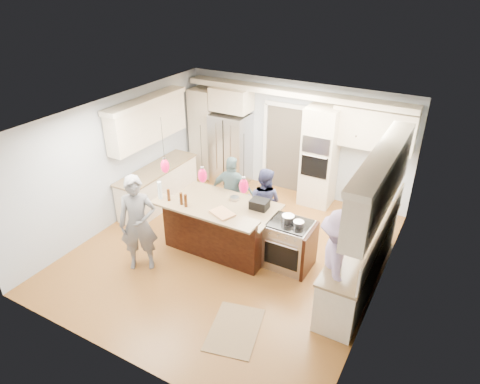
% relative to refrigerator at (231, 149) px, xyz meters
% --- Properties ---
extents(ground_plane, '(6.00, 6.00, 0.00)m').
position_rel_refrigerator_xyz_m(ground_plane, '(1.55, -2.64, -0.90)').
color(ground_plane, '#A56A2D').
rests_on(ground_plane, ground).
extents(room_shell, '(5.54, 6.04, 2.72)m').
position_rel_refrigerator_xyz_m(room_shell, '(1.55, -2.64, 0.92)').
color(room_shell, '#B2BCC6').
rests_on(room_shell, ground).
extents(refrigerator, '(0.90, 0.70, 1.80)m').
position_rel_refrigerator_xyz_m(refrigerator, '(0.00, 0.00, 0.00)').
color(refrigerator, '#B7B7BC').
rests_on(refrigerator, ground).
extents(oven_column, '(0.72, 0.69, 2.30)m').
position_rel_refrigerator_xyz_m(oven_column, '(2.30, 0.03, 0.25)').
color(oven_column, beige).
rests_on(oven_column, ground).
extents(back_upper_cabinets, '(5.30, 0.61, 2.54)m').
position_rel_refrigerator_xyz_m(back_upper_cabinets, '(0.80, 0.12, 0.77)').
color(back_upper_cabinets, beige).
rests_on(back_upper_cabinets, ground).
extents(right_counter_run, '(0.64, 3.10, 2.51)m').
position_rel_refrigerator_xyz_m(right_counter_run, '(3.99, -2.34, 0.16)').
color(right_counter_run, beige).
rests_on(right_counter_run, ground).
extents(left_cabinets, '(0.64, 2.30, 2.51)m').
position_rel_refrigerator_xyz_m(left_cabinets, '(-0.89, -1.84, 0.16)').
color(left_cabinets, beige).
rests_on(left_cabinets, ground).
extents(kitchen_island, '(2.10, 1.46, 1.12)m').
position_rel_refrigerator_xyz_m(kitchen_island, '(1.30, -2.57, -0.41)').
color(kitchen_island, black).
rests_on(kitchen_island, ground).
extents(island_range, '(0.82, 0.71, 0.92)m').
position_rel_refrigerator_xyz_m(island_range, '(2.71, -2.49, -0.44)').
color(island_range, '#B7B7BC').
rests_on(island_range, ground).
extents(pendant_lights, '(1.75, 0.15, 1.03)m').
position_rel_refrigerator_xyz_m(pendant_lights, '(1.30, -3.15, 0.90)').
color(pendant_lights, black).
rests_on(pendant_lights, ground).
extents(person_bar_end, '(0.80, 0.74, 1.84)m').
position_rel_refrigerator_xyz_m(person_bar_end, '(0.35, -3.83, 0.02)').
color(person_bar_end, slate).
rests_on(person_bar_end, ground).
extents(person_far_left, '(0.75, 0.59, 1.49)m').
position_rel_refrigerator_xyz_m(person_far_left, '(1.82, -1.79, -0.15)').
color(person_far_left, navy).
rests_on(person_far_left, ground).
extents(person_far_right, '(0.98, 0.57, 1.58)m').
position_rel_refrigerator_xyz_m(person_far_right, '(1.09, -1.79, -0.11)').
color(person_far_right, slate).
rests_on(person_far_right, ground).
extents(person_range_side, '(1.12, 1.35, 1.82)m').
position_rel_refrigerator_xyz_m(person_range_side, '(3.80, -3.20, 0.01)').
color(person_range_side, '#A48DBE').
rests_on(person_range_side, ground).
extents(floor_rug, '(0.96, 1.21, 0.01)m').
position_rel_refrigerator_xyz_m(floor_rug, '(2.63, -4.38, -0.89)').
color(floor_rug, '#987D53').
rests_on(floor_rug, ground).
extents(water_bottle, '(0.10, 0.10, 0.34)m').
position_rel_refrigerator_xyz_m(water_bottle, '(0.35, -3.18, 0.39)').
color(water_bottle, silver).
rests_on(water_bottle, kitchen_island).
extents(beer_bottle_a, '(0.07, 0.07, 0.23)m').
position_rel_refrigerator_xyz_m(beer_bottle_a, '(0.54, -3.18, 0.34)').
color(beer_bottle_a, '#45220C').
rests_on(beer_bottle_a, kitchen_island).
extents(beer_bottle_b, '(0.07, 0.07, 0.24)m').
position_rel_refrigerator_xyz_m(beer_bottle_b, '(0.95, -3.20, 0.34)').
color(beer_bottle_b, '#45220C').
rests_on(beer_bottle_b, kitchen_island).
extents(beer_bottle_c, '(0.06, 0.06, 0.23)m').
position_rel_refrigerator_xyz_m(beer_bottle_c, '(0.83, -3.18, 0.34)').
color(beer_bottle_c, '#45220C').
rests_on(beer_bottle_c, kitchen_island).
extents(drink_can, '(0.07, 0.07, 0.11)m').
position_rel_refrigerator_xyz_m(drink_can, '(0.80, -3.16, 0.27)').
color(drink_can, '#B7B7BC').
rests_on(drink_can, kitchen_island).
extents(cutting_board, '(0.49, 0.43, 0.03)m').
position_rel_refrigerator_xyz_m(cutting_board, '(1.65, -3.11, 0.24)').
color(cutting_board, tan).
rests_on(cutting_board, kitchen_island).
extents(pot_large, '(0.22, 0.22, 0.13)m').
position_rel_refrigerator_xyz_m(pot_large, '(2.63, -2.48, 0.09)').
color(pot_large, '#B7B7BC').
rests_on(pot_large, island_range).
extents(pot_small, '(0.19, 0.19, 0.10)m').
position_rel_refrigerator_xyz_m(pot_small, '(2.85, -2.52, 0.07)').
color(pot_small, '#B7B7BC').
rests_on(pot_small, island_range).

